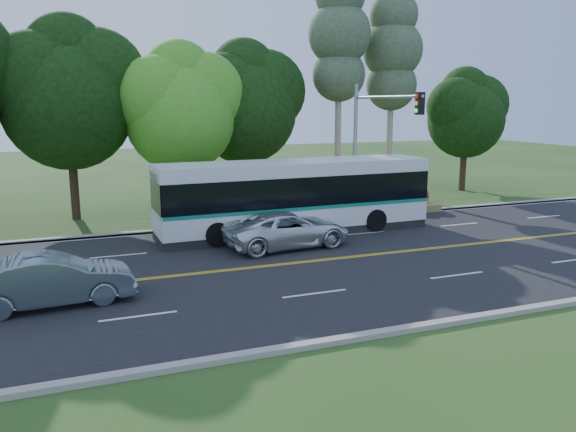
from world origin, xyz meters
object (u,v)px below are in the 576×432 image
object	(u,v)px
suv	(287,229)
traffic_signal	(373,131)
sedan	(52,280)
transit_bus	(295,197)

from	to	relation	value
suv	traffic_signal	bearing A→B (deg)	-67.63
traffic_signal	suv	bearing A→B (deg)	-152.36
traffic_signal	sedan	bearing A→B (deg)	-154.49
sedan	suv	size ratio (longest dim) A/B	0.88
traffic_signal	transit_bus	distance (m)	5.33
transit_bus	suv	bearing A→B (deg)	-119.62
transit_bus	suv	xyz separation A→B (m)	(-1.29, -2.42, -0.92)
transit_bus	suv	distance (m)	2.89
sedan	transit_bus	bearing A→B (deg)	-62.67
traffic_signal	sedan	distance (m)	16.83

